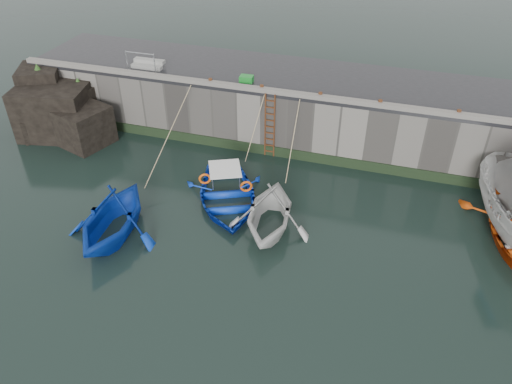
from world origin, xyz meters
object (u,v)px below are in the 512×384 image
(bollard_c, at_px, (320,95))
(bollard_d, at_px, (380,103))
(boat_near_white, at_px, (116,234))
(boat_near_blacktrim, at_px, (269,228))
(boat_near_blue, at_px, (227,201))
(bollard_b, at_px, (262,88))
(ladder, at_px, (270,126))
(bollard_e, at_px, (459,113))
(fish_crate, at_px, (246,79))
(bollard_a, at_px, (210,81))

(bollard_c, xyz_separation_m, bollard_d, (2.60, 0.00, 0.00))
(boat_near_white, height_order, boat_near_blacktrim, boat_near_white)
(boat_near_blue, relative_size, bollard_b, 17.76)
(ladder, bearing_deg, bollard_e, 2.40)
(fish_crate, height_order, bollard_b, fish_crate)
(bollard_b, bearing_deg, bollard_c, 0.00)
(bollard_d, bearing_deg, bollard_b, 180.00)
(boat_near_white, bearing_deg, bollard_b, 60.81)
(boat_near_white, height_order, bollard_a, bollard_a)
(bollard_c, bearing_deg, bollard_a, 180.00)
(bollard_c, relative_size, bollard_d, 1.00)
(fish_crate, bearing_deg, boat_near_blue, -84.97)
(boat_near_white, xyz_separation_m, fish_crate, (2.60, 8.51, 3.31))
(boat_near_blacktrim, height_order, bollard_b, bollard_b)
(boat_near_blacktrim, height_order, bollard_a, bollard_a)
(boat_near_blacktrim, distance_m, bollard_b, 6.82)
(boat_near_white, distance_m, fish_crate, 9.49)
(boat_near_white, xyz_separation_m, bollard_b, (3.57, 7.76, 3.30))
(ladder, xyz_separation_m, bollard_a, (-3.00, 0.34, 1.71))
(boat_near_blacktrim, bearing_deg, bollard_a, 122.69)
(bollard_b, bearing_deg, fish_crate, 142.37)
(bollard_c, xyz_separation_m, bollard_e, (5.80, 0.00, 0.00))
(boat_near_blue, xyz_separation_m, bollard_c, (2.88, 4.46, 3.30))
(bollard_a, bearing_deg, boat_near_white, -97.86)
(bollard_c, bearing_deg, boat_near_white, -128.95)
(bollard_a, relative_size, bollard_c, 1.00)
(boat_near_blue, xyz_separation_m, bollard_b, (0.18, 4.46, 3.30))
(boat_near_blue, xyz_separation_m, boat_near_blacktrim, (2.20, -1.16, 0.00))
(ladder, relative_size, bollard_c, 11.43)
(boat_near_blacktrim, relative_size, bollard_e, 14.76)
(bollard_a, distance_m, bollard_b, 2.50)
(ladder, bearing_deg, boat_near_white, -118.75)
(ladder, xyz_separation_m, bollard_c, (2.20, 0.34, 1.71))
(ladder, xyz_separation_m, boat_near_white, (-4.07, -7.42, -1.59))
(bollard_c, bearing_deg, bollard_d, 0.00)
(bollard_a, relative_size, bollard_d, 1.00)
(boat_near_blue, relative_size, bollard_d, 17.76)
(bollard_a, xyz_separation_m, bollard_b, (2.50, 0.00, 0.00))
(ladder, height_order, fish_crate, fish_crate)
(boat_near_white, relative_size, bollard_c, 15.92)
(boat_near_white, height_order, boat_near_blue, boat_near_white)
(ladder, distance_m, bollard_a, 3.47)
(boat_near_blue, relative_size, bollard_e, 17.76)
(boat_near_blue, bearing_deg, bollard_d, 14.40)
(bollard_c, bearing_deg, boat_near_blacktrim, -96.88)
(bollard_e, bearing_deg, ladder, -177.60)
(bollard_d, bearing_deg, bollard_a, 180.00)
(bollard_d, height_order, bollard_e, same)
(ladder, relative_size, bollard_b, 11.43)
(bollard_b, bearing_deg, boat_near_white, -114.72)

